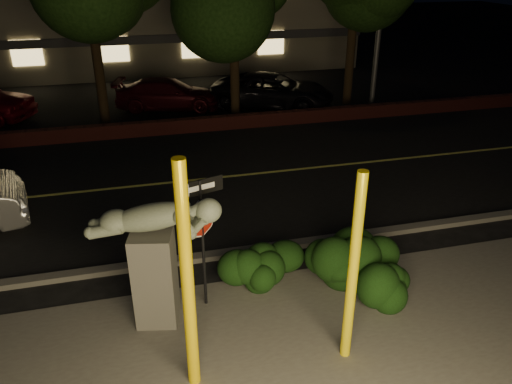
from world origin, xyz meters
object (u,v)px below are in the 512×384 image
signpost (202,219)px  parked_car_darkred (168,94)px  parked_car_dark (273,91)px  yellow_pole_right (353,271)px  sculpture (155,249)px  yellow_pole_left (188,283)px

signpost → parked_car_darkred: (0.59, 13.05, -1.18)m
signpost → parked_car_dark: (4.83, 12.24, -1.10)m
yellow_pole_right → parked_car_dark: bearing=78.5°
signpost → sculpture: bearing=176.3°
yellow_pole_left → yellow_pole_right: size_ratio=1.13×
yellow_pole_right → sculpture: yellow_pole_right is taller
sculpture → parked_car_darkred: 13.36m
parked_car_dark → sculpture: bearing=-177.7°
yellow_pole_left → sculpture: 1.67m
parked_car_dark → yellow_pole_right: bearing=-164.7°
yellow_pole_right → sculpture: 3.26m
signpost → sculpture: 0.92m
signpost → yellow_pole_right: bearing=-60.5°
yellow_pole_left → signpost: (0.47, 1.79, -0.03)m
sculpture → yellow_pole_right: bearing=-17.8°
parked_car_darkred → sculpture: bearing=-173.1°
parked_car_dark → signpost: bearing=-174.8°
yellow_pole_right → sculpture: bearing=149.8°
yellow_pole_left → signpost: size_ratio=1.45×
yellow_pole_left → sculpture: size_ratio=1.55×
signpost → parked_car_darkred: size_ratio=0.59×
yellow_pole_right → parked_car_dark: (2.86, 14.08, -0.93)m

